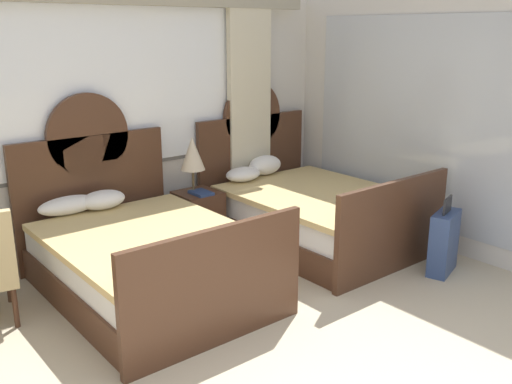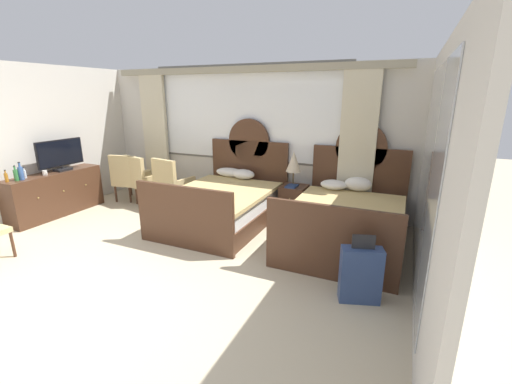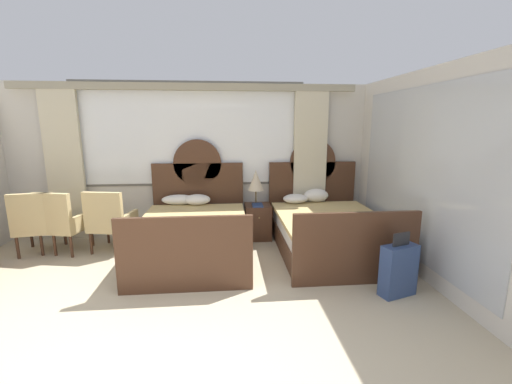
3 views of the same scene
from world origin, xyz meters
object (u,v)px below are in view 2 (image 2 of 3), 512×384
Objects in this scene: bottle_water_clear at (25,174)px; suitcase_on_floor at (360,274)px; cup_on_dresser at (45,173)px; book_on_nightstand at (292,186)px; nightstand_between_beds at (294,202)px; bottle_liquor_amber at (6,177)px; dresser_minibar at (56,194)px; armchair_by_window_centre at (142,178)px; table_lamp_on_nightstand at (294,162)px; bottle_spirit_blue at (21,173)px; bottle_soda_green at (16,175)px; bed_near_window at (223,203)px; tv_flatscreen at (61,155)px; armchair_by_window_right at (129,177)px; armchair_by_window_left at (171,182)px; bed_near_mirror at (346,221)px.

bottle_water_clear is 0.25× the size of suitcase_on_floor.
book_on_nightstand is at bearing 23.05° from cup_on_dresser.
bottle_liquor_amber reaches higher than nightstand_between_beds.
dresser_minibar is 5.58m from suitcase_on_floor.
cup_on_dresser is at bearing -122.84° from armchair_by_window_centre.
table_lamp_on_nightstand is 4.58m from bottle_spirit_blue.
nightstand_between_beds is 1.00× the size of table_lamp_on_nightstand.
suitcase_on_floor is (5.50, 0.03, -0.61)m from bottle_spirit_blue.
nightstand_between_beds is 2.39× the size of bottle_soda_green.
table_lamp_on_nightstand reaches higher than bottle_liquor_amber.
bed_near_window is 1.23m from book_on_nightstand.
cup_on_dresser is (0.08, -0.19, 0.44)m from dresser_minibar.
bottle_spirit_blue is (0.03, -0.77, -0.18)m from tv_flatscreen.
nightstand_between_beds is 4.79m from bottle_liquor_amber.
bottle_water_clear reaches higher than dresser_minibar.
bottle_water_clear is 1.84m from armchair_by_window_right.
armchair_by_window_centre is at bearing 57.16° from cup_on_dresser.
table_lamp_on_nightstand reaches higher than book_on_nightstand.
armchair_by_window_left reaches higher than book_on_nightstand.
bottle_spirit_blue reaches higher than bottle_soda_green.
bottle_water_clear is at bearing 125.72° from bottle_spirit_blue.
dresser_minibar is at bearing -159.62° from book_on_nightstand.
bottle_water_clear is at bearing -135.81° from armchair_by_window_left.
table_lamp_on_nightstand is at bearing 7.86° from armchair_by_window_centre.
suitcase_on_floor is at bearing -55.76° from table_lamp_on_nightstand.
bottle_liquor_amber reaches higher than dresser_minibar.
dresser_minibar reaches higher than nightstand_between_beds.
bottle_spirit_blue is at bearing -151.15° from table_lamp_on_nightstand.
armchair_by_window_right is at bearing 72.06° from bottle_spirit_blue.
bottle_spirit_blue is at bearing -163.76° from bed_near_mirror.
table_lamp_on_nightstand is 3.50m from armchair_by_window_right.
table_lamp_on_nightstand is at bearing 10.28° from armchair_by_window_left.
dresser_minibar is 0.82m from bottle_soda_green.
bed_near_window reaches higher than bottle_soda_green.
bottle_water_clear reaches higher than nightstand_between_beds.
bed_near_mirror reaches higher than armchair_by_window_centre.
bottle_soda_green is 0.18m from bottle_water_clear.
table_lamp_on_nightstand is 4.60m from bottle_water_clear.
bottle_soda_green is (-5.11, -1.55, 0.55)m from bed_near_mirror.
tv_flatscreen is 2.05m from armchair_by_window_left.
bottle_spirit_blue is 2.05m from armchair_by_window_centre.
bottle_soda_green is at bearing -107.86° from armchair_by_window_right.
bottle_water_clear is 5.60m from suitcase_on_floor.
bed_near_mirror reaches higher than cup_on_dresser.
bottle_liquor_amber reaches higher than book_on_nightstand.
table_lamp_on_nightstand is at bearing 135.54° from nightstand_between_beds.
dresser_minibar is (-3.04, -0.91, 0.05)m from bed_near_window.
bottle_water_clear is at bearing -111.11° from armchair_by_window_right.
bottle_liquor_amber is at bearing -177.81° from suitcase_on_floor.
suitcase_on_floor is (5.58, 0.21, -0.57)m from bottle_liquor_amber.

